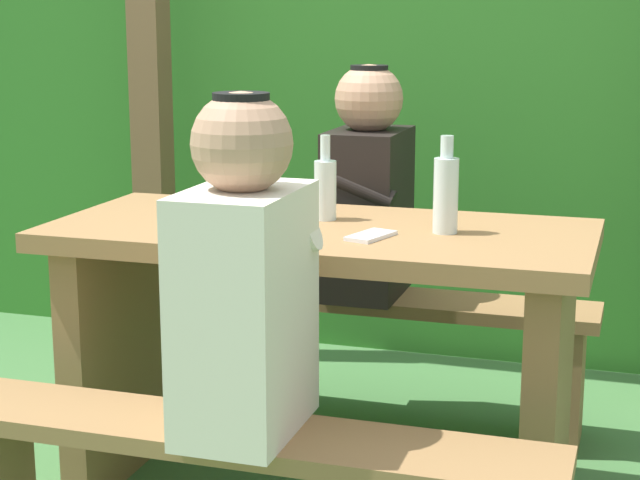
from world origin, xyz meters
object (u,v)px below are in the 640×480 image
(cell_phone, at_px, (371,236))
(person_white_shirt, at_px, (244,279))
(person_black_coat, at_px, (368,190))
(bottle_left, at_px, (325,187))
(bottle_right, at_px, (446,192))
(picnic_table, at_px, (320,317))
(bench_far, at_px, (374,330))
(drinking_glass, at_px, (235,209))
(bench_near, at_px, (241,480))

(cell_phone, bearing_deg, person_white_shirt, -90.20)
(person_white_shirt, height_order, person_black_coat, same)
(bottle_left, height_order, bottle_right, bottle_right)
(bottle_left, xyz_separation_m, cell_phone, (0.18, -0.19, -0.08))
(picnic_table, distance_m, bottle_right, 0.48)
(person_white_shirt, bearing_deg, bottle_right, 62.09)
(bench_far, distance_m, drinking_glass, 0.81)
(cell_phone, bearing_deg, bottle_right, 52.11)
(bottle_right, bearing_deg, person_black_coat, 121.99)
(bench_near, height_order, person_white_shirt, person_white_shirt)
(person_black_coat, bearing_deg, bottle_left, -88.65)
(bench_far, relative_size, drinking_glass, 17.86)
(drinking_glass, height_order, cell_phone, drinking_glass)
(picnic_table, bearing_deg, person_white_shirt, -88.47)
(bottle_left, xyz_separation_m, bottle_right, (0.34, -0.07, 0.02))
(person_black_coat, height_order, bottle_left, person_black_coat)
(person_black_coat, xyz_separation_m, drinking_glass, (-0.20, -0.60, 0.04))
(bench_near, distance_m, drinking_glass, 0.77)
(bench_near, xyz_separation_m, person_white_shirt, (0.02, 0.00, 0.45))
(bench_far, bearing_deg, bench_near, -90.00)
(bottle_right, bearing_deg, bottle_left, 167.50)
(person_black_coat, relative_size, drinking_glass, 9.18)
(bench_near, xyz_separation_m, drinking_glass, (-0.22, 0.55, 0.49))
(person_black_coat, bearing_deg, bench_near, -88.78)
(drinking_glass, xyz_separation_m, cell_phone, (0.39, -0.07, -0.03))
(bench_far, relative_size, person_white_shirt, 1.95)
(picnic_table, height_order, drinking_glass, drinking_glass)
(bench_far, bearing_deg, person_white_shirt, -89.24)
(person_black_coat, height_order, drinking_glass, person_black_coat)
(bottle_right, bearing_deg, person_white_shirt, -117.91)
(picnic_table, relative_size, person_white_shirt, 1.95)
(drinking_glass, relative_size, cell_phone, 0.56)
(cell_phone, bearing_deg, bench_near, -91.75)
(person_black_coat, relative_size, bottle_left, 3.18)
(picnic_table, bearing_deg, cell_phone, -31.72)
(bench_far, height_order, cell_phone, cell_phone)
(bench_near, bearing_deg, bottle_right, 61.07)
(person_black_coat, bearing_deg, bottle_right, -58.01)
(bench_far, xyz_separation_m, drinking_glass, (-0.22, -0.60, 0.49))
(drinking_glass, bearing_deg, person_black_coat, 71.59)
(bottle_left, bearing_deg, bench_far, 88.48)
(drinking_glass, distance_m, bottle_right, 0.55)
(person_white_shirt, relative_size, bottle_right, 2.94)
(person_black_coat, bearing_deg, drinking_glass, -108.41)
(picnic_table, relative_size, drinking_glass, 17.86)
(drinking_glass, height_order, bottle_left, bottle_left)
(bench_near, xyz_separation_m, bottle_left, (-0.01, 0.66, 0.54))
(bench_far, xyz_separation_m, person_white_shirt, (0.02, -1.15, 0.45))
(bench_near, bearing_deg, cell_phone, 71.08)
(person_white_shirt, height_order, bottle_left, person_white_shirt)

